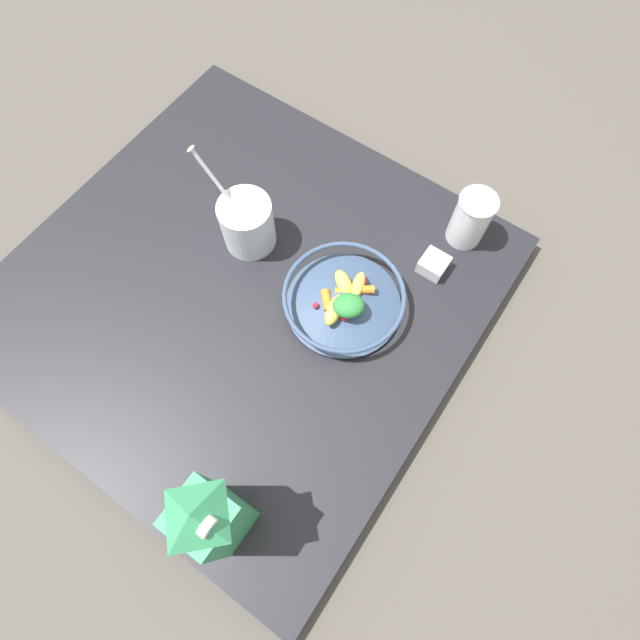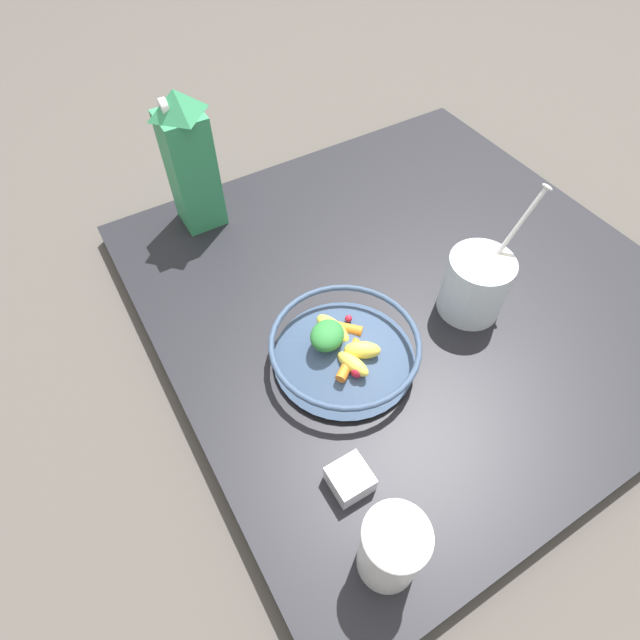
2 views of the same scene
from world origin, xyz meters
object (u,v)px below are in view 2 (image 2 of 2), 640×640
at_px(fruit_bowl, 344,348).
at_px(yogurt_tub, 476,282).
at_px(spice_jar, 350,480).
at_px(milk_carton, 190,161).
at_px(drinking_cup, 392,549).

xyz_separation_m(fruit_bowl, yogurt_tub, (0.02, 0.25, 0.03)).
distance_m(fruit_bowl, yogurt_tub, 0.26).
xyz_separation_m(yogurt_tub, spice_jar, (0.16, -0.36, -0.05)).
distance_m(milk_carton, spice_jar, 0.65).
distance_m(milk_carton, yogurt_tub, 0.57).
bearing_deg(yogurt_tub, drinking_cup, -54.06).
xyz_separation_m(drinking_cup, spice_jar, (-0.11, 0.01, -0.05)).
distance_m(yogurt_tub, drinking_cup, 0.46).
bearing_deg(spice_jar, milk_carton, 176.13).
relative_size(fruit_bowl, drinking_cup, 1.94).
bearing_deg(drinking_cup, yogurt_tub, 125.94).
bearing_deg(milk_carton, fruit_bowl, 7.84).
height_order(fruit_bowl, drinking_cup, drinking_cup).
height_order(yogurt_tub, spice_jar, yogurt_tub).
relative_size(drinking_cup, spice_jar, 2.34).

